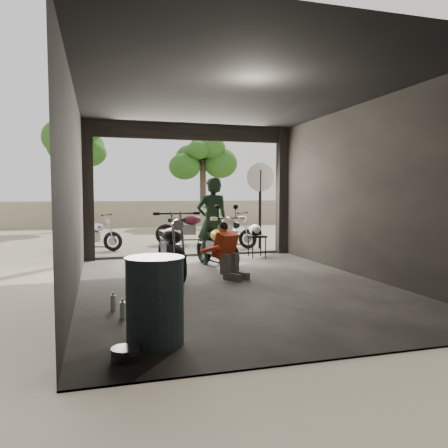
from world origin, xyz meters
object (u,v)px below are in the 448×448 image
outside_bike_c (228,230)px  sign_post (260,191)px  outside_bike_b (188,225)px  oil_drum (155,302)px  outside_bike_a (92,232)px  left_bike (171,244)px  main_bike (216,242)px  rider (212,222)px  helmet (255,230)px  mechanic (230,252)px  stool (257,239)px

outside_bike_c → sign_post: 1.44m
outside_bike_b → oil_drum: bearing=171.4°
outside_bike_b → outside_bike_c: 1.51m
outside_bike_a → left_bike: bearing=-138.3°
main_bike → sign_post: bearing=43.1°
outside_bike_b → sign_post: 2.61m
rider → outside_bike_a: bearing=-55.8°
main_bike → outside_bike_b: bearing=75.2°
helmet → oil_drum: size_ratio=0.33×
mechanic → sign_post: 4.69m
stool → helmet: 0.21m
outside_bike_b → sign_post: size_ratio=0.72×
left_bike → helmet: bearing=36.3°
main_bike → stool: (1.33, 1.17, -0.09)m
outside_bike_a → oil_drum: (0.73, -7.91, -0.05)m
rider → sign_post: sign_post is taller
outside_bike_a → outside_bike_b: outside_bike_b is taller
helmet → sign_post: size_ratio=0.12×
outside_bike_a → outside_bike_c: (3.77, -0.33, 0.01)m
main_bike → outside_bike_c: bearing=58.3°
mechanic → rider: bearing=55.7°
helmet → outside_bike_a: bearing=152.6°
outside_bike_a → rider: size_ratio=0.78×
outside_bike_a → rider: 4.13m
stool → sign_post: bearing=66.8°
oil_drum → sign_post: (3.83, 7.11, 1.18)m
main_bike → stool: main_bike is taller
outside_bike_c → oil_drum: size_ratio=1.69×
outside_bike_c → outside_bike_b: bearing=81.3°
outside_bike_a → sign_post: 4.76m
outside_bike_b → outside_bike_c: (0.94, -1.18, -0.07)m
main_bike → helmet: (1.29, 1.19, 0.12)m
outside_bike_c → rider: 3.17m
stool → main_bike: bearing=-138.6°
mechanic → stool: mechanic is taller
outside_bike_c → oil_drum: 8.17m
outside_bike_c → stool: size_ratio=2.83×
outside_bike_a → mechanic: size_ratio=1.49×
outside_bike_c → helmet: size_ratio=5.11×
outside_bike_b → oil_drum: size_ratio=1.91×
mechanic → outside_bike_a: bearing=85.9°
outside_bike_c → rider: size_ratio=0.80×
stool → oil_drum: 6.30m
outside_bike_b → rider: size_ratio=0.91×
main_bike → outside_bike_a: 4.41m
outside_bike_c → stool: bearing=-134.9°
helmet → oil_drum: oil_drum is taller
main_bike → oil_drum: size_ratio=1.83×
outside_bike_c → helmet: outside_bike_c is taller
mechanic → oil_drum: 3.53m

